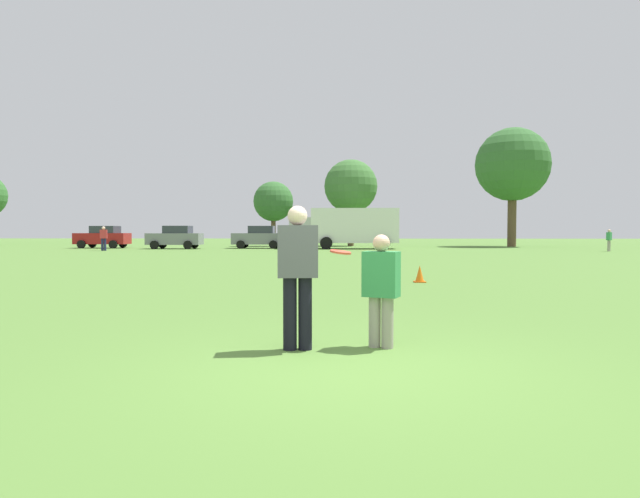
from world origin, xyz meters
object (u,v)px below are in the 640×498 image
(parked_car_mid_left, at_px, (176,237))
(box_truck, at_px, (346,227))
(parked_car_near_left, at_px, (103,237))
(player_thrower, at_px, (297,269))
(traffic_cone, at_px, (420,274))
(bystander_far_jogger, at_px, (609,239))
(bystander_sideline_watcher, at_px, (104,237))
(parked_car_center, at_px, (259,237))
(frisbee, at_px, (341,252))
(player_defender, at_px, (381,285))

(parked_car_mid_left, relative_size, box_truck, 0.49)
(parked_car_near_left, height_order, parked_car_mid_left, same)
(player_thrower, distance_m, traffic_cone, 9.08)
(parked_car_near_left, height_order, bystander_far_jogger, parked_car_near_left)
(parked_car_near_left, xyz_separation_m, bystander_sideline_watcher, (2.59, -5.70, 0.06))
(parked_car_near_left, xyz_separation_m, parked_car_center, (12.98, -0.22, 0.00))
(frisbee, relative_size, parked_car_center, 0.06)
(player_thrower, bearing_deg, bystander_far_jogger, 58.30)
(parked_car_near_left, distance_m, parked_car_center, 12.99)
(frisbee, relative_size, bystander_sideline_watcher, 0.16)
(parked_car_near_left, height_order, box_truck, box_truck)
(player_thrower, height_order, parked_car_center, parked_car_center)
(player_thrower, relative_size, traffic_cone, 3.68)
(traffic_cone, xyz_separation_m, box_truck, (-1.67, 27.27, 1.52))
(parked_car_center, bearing_deg, player_defender, -79.19)
(player_thrower, height_order, traffic_cone, player_thrower)
(frisbee, bearing_deg, bystander_far_jogger, 58.86)
(parked_car_near_left, relative_size, parked_car_mid_left, 1.00)
(bystander_sideline_watcher, distance_m, bystander_far_jogger, 35.63)
(traffic_cone, bearing_deg, bystander_sideline_watcher, 130.26)
(traffic_cone, relative_size, bystander_far_jogger, 0.31)
(frisbee, distance_m, bystander_sideline_watcher, 35.30)
(frisbee, bearing_deg, parked_car_center, 100.05)
(parked_car_mid_left, xyz_separation_m, bystander_far_jogger, (31.69, -4.06, -0.06))
(parked_car_center, bearing_deg, player_thrower, -80.80)
(frisbee, distance_m, parked_car_near_left, 41.54)
(player_defender, distance_m, frisbee, 0.65)
(traffic_cone, bearing_deg, frisbee, -105.06)
(player_defender, height_order, parked_car_center, parked_car_center)
(traffic_cone, xyz_separation_m, parked_car_mid_left, (-15.19, 26.70, 0.69))
(parked_car_mid_left, relative_size, bystander_far_jogger, 2.75)
(frisbee, distance_m, parked_car_mid_left, 37.42)
(parked_car_near_left, bearing_deg, player_defender, -61.48)
(traffic_cone, bearing_deg, bystander_far_jogger, 53.91)
(parked_car_center, relative_size, box_truck, 0.49)
(parked_car_near_left, bearing_deg, bystander_far_jogger, -8.41)
(parked_car_near_left, bearing_deg, parked_car_center, -0.97)
(bystander_far_jogger, bearing_deg, box_truck, 165.67)
(player_thrower, bearing_deg, box_truck, 88.20)
(player_thrower, distance_m, parked_car_center, 37.15)
(player_defender, height_order, parked_car_near_left, parked_car_near_left)
(parked_car_center, xyz_separation_m, bystander_sideline_watcher, (-10.40, -5.48, 0.06))
(player_defender, bearing_deg, parked_car_mid_left, 110.91)
(player_defender, bearing_deg, frisbee, 176.98)
(bystander_sideline_watcher, bearing_deg, player_thrower, -62.36)
(parked_car_near_left, distance_m, bystander_sideline_watcher, 6.26)
(player_thrower, distance_m, bystander_sideline_watcher, 35.21)
(parked_car_near_left, height_order, parked_car_center, same)
(box_truck, bearing_deg, parked_car_near_left, 177.12)
(player_thrower, xyz_separation_m, parked_car_mid_left, (-12.39, 35.30, -0.07))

